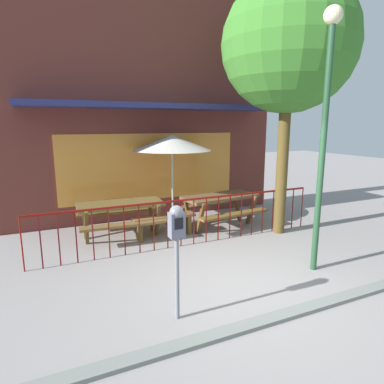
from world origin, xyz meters
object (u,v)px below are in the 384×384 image
object	(u,v)px
picnic_table_left	(121,210)
street_lamp	(326,107)
patio_bench	(164,221)
street_tree	(289,46)
picnic_table_right	(220,202)
patio_umbrella	(172,143)
parking_meter_near	(177,233)

from	to	relation	value
picnic_table_left	street_lamp	distance (m)	4.48
patio_bench	street_tree	world-z (taller)	street_tree
picnic_table_right	patio_umbrella	xyz separation A→B (m)	(-0.93, 0.73, 1.37)
picnic_table_left	picnic_table_right	xyz separation A→B (m)	(2.33, -0.24, 0.00)
picnic_table_left	picnic_table_right	bearing A→B (deg)	-5.85
patio_umbrella	street_tree	bearing A→B (deg)	-40.07
patio_umbrella	picnic_table_left	bearing A→B (deg)	-160.72
picnic_table_right	patio_bench	size ratio (longest dim) A/B	1.38
picnic_table_left	patio_bench	bearing A→B (deg)	-22.67
patio_umbrella	parking_meter_near	distance (m)	4.21
patio_umbrella	patio_bench	xyz separation A→B (m)	(-0.54, -0.85, -1.63)
picnic_table_left	street_tree	size ratio (longest dim) A/B	0.34
patio_bench	picnic_table_right	bearing A→B (deg)	4.66
street_lamp	patio_bench	bearing A→B (deg)	123.61
picnic_table_left	patio_umbrella	distance (m)	2.02
patio_umbrella	parking_meter_near	bearing A→B (deg)	-110.53
patio_bench	street_tree	bearing A→B (deg)	-17.83
parking_meter_near	street_lamp	xyz separation A→B (m)	(2.66, 0.39, 1.54)
picnic_table_left	picnic_table_right	distance (m)	2.34
patio_bench	parking_meter_near	world-z (taller)	parking_meter_near
patio_bench	parking_meter_near	size ratio (longest dim) A/B	0.95
patio_bench	street_tree	xyz separation A→B (m)	(2.49, -0.80, 3.66)
parking_meter_near	street_tree	bearing A→B (deg)	33.07
patio_bench	parking_meter_near	xyz separation A→B (m)	(-0.91, -3.02, 0.79)
parking_meter_near	street_tree	world-z (taller)	street_tree
parking_meter_near	street_lamp	bearing A→B (deg)	8.29
parking_meter_near	street_tree	distance (m)	4.97
picnic_table_right	street_tree	xyz separation A→B (m)	(1.02, -0.92, 3.40)
patio_umbrella	street_lamp	distance (m)	3.75
picnic_table_right	parking_meter_near	distance (m)	3.98
patio_bench	street_tree	distance (m)	4.50
patio_umbrella	patio_bench	bearing A→B (deg)	-122.33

